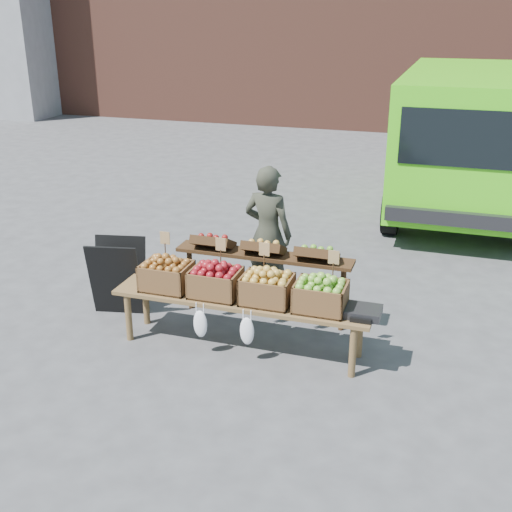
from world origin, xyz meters
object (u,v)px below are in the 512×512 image
(delivery_van, at_px, (469,143))
(vendor, at_px, (268,234))
(crate_golden_apples, at_px, (167,276))
(crate_green_apples, at_px, (321,297))
(display_bench, at_px, (241,323))
(crate_red_apples, at_px, (267,289))
(crate_russet_pears, at_px, (216,283))
(chalkboard_sign, at_px, (118,277))
(weighing_scale, at_px, (363,312))
(back_table, at_px, (264,277))

(delivery_van, bearing_deg, vendor, -115.82)
(vendor, height_order, crate_golden_apples, vendor)
(vendor, xyz_separation_m, crate_green_apples, (0.93, -1.29, -0.12))
(display_bench, relative_size, crate_red_apples, 5.40)
(crate_russet_pears, bearing_deg, crate_green_apples, 0.00)
(chalkboard_sign, bearing_deg, crate_red_apples, -22.43)
(chalkboard_sign, height_order, weighing_scale, chalkboard_sign)
(delivery_van, relative_size, crate_russet_pears, 10.56)
(display_bench, height_order, crate_russet_pears, crate_russet_pears)
(back_table, distance_m, crate_green_apples, 1.10)
(display_bench, bearing_deg, crate_red_apples, 0.00)
(crate_red_apples, height_order, weighing_scale, crate_red_apples)
(crate_golden_apples, relative_size, crate_green_apples, 1.00)
(back_table, height_order, display_bench, back_table)
(vendor, relative_size, back_table, 0.79)
(crate_golden_apples, bearing_deg, back_table, 40.44)
(vendor, distance_m, display_bench, 1.41)
(crate_red_apples, bearing_deg, crate_golden_apples, 180.00)
(display_bench, xyz_separation_m, crate_green_apples, (0.82, 0.00, 0.42))
(vendor, relative_size, display_bench, 0.61)
(back_table, bearing_deg, display_bench, -91.57)
(delivery_van, relative_size, chalkboard_sign, 5.86)
(crate_russet_pears, bearing_deg, back_table, 67.74)
(back_table, xyz_separation_m, weighing_scale, (1.23, -0.72, 0.09))
(crate_golden_apples, bearing_deg, crate_russet_pears, 0.00)
(display_bench, bearing_deg, weighing_scale, 0.00)
(crate_golden_apples, xyz_separation_m, crate_green_apples, (1.65, 0.00, 0.00))
(delivery_van, height_order, vendor, delivery_van)
(crate_golden_apples, bearing_deg, display_bench, 0.00)
(back_table, xyz_separation_m, crate_green_apples, (0.81, -0.72, 0.19))
(vendor, bearing_deg, back_table, 111.38)
(display_bench, bearing_deg, crate_golden_apples, 180.00)
(delivery_van, relative_size, display_bench, 1.96)
(chalkboard_sign, height_order, crate_russet_pears, chalkboard_sign)
(chalkboard_sign, height_order, crate_green_apples, chalkboard_sign)
(back_table, bearing_deg, vendor, 102.43)
(crate_green_apples, xyz_separation_m, weighing_scale, (0.43, 0.00, -0.10))
(vendor, xyz_separation_m, display_bench, (0.11, -1.29, -0.54))
(crate_golden_apples, xyz_separation_m, crate_red_apples, (1.10, 0.00, 0.00))
(back_table, relative_size, crate_golden_apples, 4.20)
(back_table, relative_size, crate_russet_pears, 4.20)
(back_table, relative_size, crate_red_apples, 4.20)
(crate_red_apples, bearing_deg, back_table, 109.52)
(crate_russet_pears, relative_size, crate_green_apples, 1.00)
(crate_red_apples, bearing_deg, vendor, 106.44)
(delivery_van, distance_m, crate_green_apples, 5.97)
(back_table, relative_size, display_bench, 0.78)
(delivery_van, xyz_separation_m, back_table, (-2.07, -5.09, -0.66))
(crate_golden_apples, bearing_deg, vendor, 60.92)
(display_bench, height_order, crate_golden_apples, crate_golden_apples)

